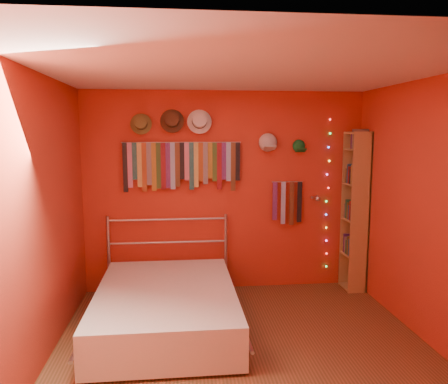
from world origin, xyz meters
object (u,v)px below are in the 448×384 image
object	(u,v)px
reading_lamp	(317,198)
bed	(166,307)
bookshelf	(358,210)
tie_rack	(181,163)

from	to	relation	value
reading_lamp	bed	distance (m)	2.27
bookshelf	reading_lamp	bearing A→B (deg)	178.92
bookshelf	tie_rack	bearing A→B (deg)	175.98
reading_lamp	bookshelf	bearing A→B (deg)	-1.08
tie_rack	bed	world-z (taller)	tie_rack
tie_rack	reading_lamp	xyz separation A→B (m)	(1.67, -0.14, -0.44)
reading_lamp	bookshelf	size ratio (longest dim) A/B	0.13
tie_rack	reading_lamp	size ratio (longest dim) A/B	5.40
tie_rack	bed	size ratio (longest dim) A/B	0.71
tie_rack	bookshelf	size ratio (longest dim) A/B	0.72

